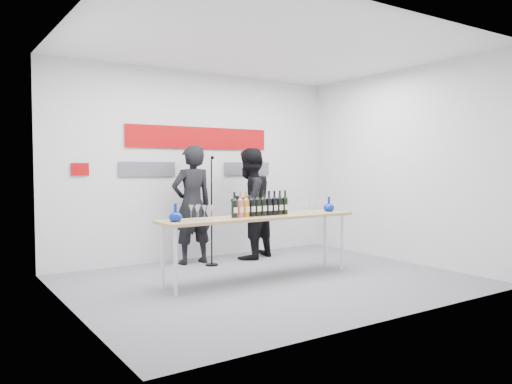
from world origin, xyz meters
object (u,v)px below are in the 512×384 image
tasting_table (260,221)px  presenter_right (249,204)px  mic_stand (212,232)px  presenter_left (192,205)px

tasting_table → presenter_right: (0.67, 1.30, 0.12)m
tasting_table → presenter_right: size_ratio=1.56×
presenter_right → mic_stand: size_ratio=1.08×
presenter_right → mic_stand: 0.89m
presenter_right → mic_stand: presenter_right is taller
tasting_table → presenter_left: 1.46m
mic_stand → presenter_right: bearing=28.0°
tasting_table → mic_stand: (-0.11, 1.13, -0.27)m
tasting_table → mic_stand: bearing=95.8°
presenter_left → mic_stand: (0.18, -0.30, -0.41)m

